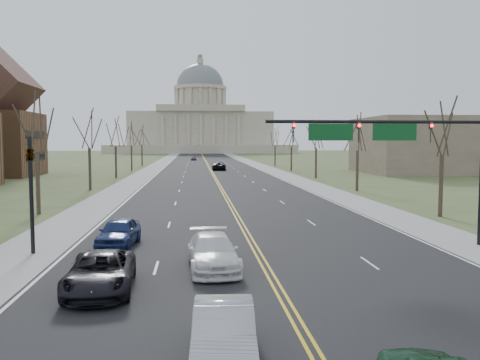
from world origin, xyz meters
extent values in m
plane|color=#425229|center=(0.00, 0.00, 0.00)|extent=(600.00, 600.00, 0.00)
cube|color=black|center=(0.00, 110.00, 0.01)|extent=(20.00, 380.00, 0.01)
cube|color=black|center=(0.00, 6.00, 0.01)|extent=(120.00, 14.00, 0.01)
cube|color=gray|center=(-12.00, 110.00, 0.01)|extent=(4.00, 380.00, 0.03)
cube|color=gray|center=(12.00, 110.00, 0.01)|extent=(4.00, 380.00, 0.03)
cube|color=gold|center=(0.00, 110.00, 0.01)|extent=(0.42, 380.00, 0.01)
cube|color=silver|center=(-9.80, 110.00, 0.01)|extent=(0.15, 380.00, 0.01)
cube|color=silver|center=(9.80, 110.00, 0.01)|extent=(0.15, 380.00, 0.01)
cube|color=beige|center=(0.00, 250.00, 2.00)|extent=(90.00, 60.00, 4.00)
cube|color=beige|center=(0.00, 250.00, 12.00)|extent=(70.00, 40.00, 16.00)
cube|color=beige|center=(0.00, 229.50, 21.50)|extent=(42.00, 3.00, 3.00)
cylinder|color=beige|center=(0.00, 250.00, 26.00)|extent=(24.00, 24.00, 12.00)
cylinder|color=beige|center=(0.00, 250.00, 32.80)|extent=(27.00, 27.00, 1.60)
ellipsoid|color=slate|center=(0.00, 250.00, 33.60)|extent=(24.00, 24.00, 22.80)
cylinder|color=beige|center=(0.00, 250.00, 46.50)|extent=(3.20, 3.20, 3.00)
sphere|color=slate|center=(0.00, 250.00, 48.80)|extent=(2.40, 2.40, 2.40)
cylinder|color=black|center=(6.50, 13.50, 6.80)|extent=(12.00, 0.18, 0.18)
imported|color=black|center=(9.50, 13.50, 6.25)|extent=(0.35, 0.40, 1.10)
sphere|color=#FF0C0C|center=(9.50, 13.35, 6.60)|extent=(0.18, 0.18, 0.18)
imported|color=black|center=(5.50, 13.50, 6.25)|extent=(0.35, 0.40, 1.10)
sphere|color=#FF0C0C|center=(5.50, 13.35, 6.60)|extent=(0.18, 0.18, 0.18)
imported|color=black|center=(2.00, 13.50, 6.25)|extent=(0.35, 0.40, 1.10)
sphere|color=#FF0C0C|center=(2.00, 13.35, 6.60)|extent=(0.18, 0.18, 0.18)
cube|color=#0C4C1E|center=(7.50, 13.50, 6.25)|extent=(2.40, 0.12, 0.90)
cube|color=#0C4C1E|center=(4.00, 13.50, 6.25)|extent=(2.40, 0.12, 0.90)
cylinder|color=black|center=(-11.50, 13.50, 3.00)|extent=(0.20, 0.20, 6.00)
imported|color=black|center=(-11.50, 13.50, 5.20)|extent=(0.32, 0.36, 0.99)
cylinder|color=#372A21|center=(15.50, 24.00, 2.34)|extent=(0.32, 0.32, 4.68)
cylinder|color=#372A21|center=(-15.50, 28.00, 2.48)|extent=(0.32, 0.32, 4.95)
cylinder|color=#372A21|center=(15.50, 44.00, 2.34)|extent=(0.32, 0.32, 4.68)
cylinder|color=#372A21|center=(-15.50, 48.00, 2.48)|extent=(0.32, 0.32, 4.95)
cylinder|color=#372A21|center=(15.50, 64.00, 2.34)|extent=(0.32, 0.32, 4.68)
cylinder|color=#372A21|center=(-15.50, 68.00, 2.48)|extent=(0.32, 0.32, 4.95)
cylinder|color=#372A21|center=(15.50, 84.00, 2.34)|extent=(0.32, 0.32, 4.68)
cylinder|color=#372A21|center=(-15.50, 88.00, 2.48)|extent=(0.32, 0.32, 4.95)
cylinder|color=#372A21|center=(15.50, 104.00, 2.34)|extent=(0.32, 0.32, 4.68)
cylinder|color=#372A21|center=(-15.50, 108.00, 2.48)|extent=(0.32, 0.32, 4.95)
cube|color=black|center=(-29.45, 74.00, 3.15)|extent=(0.10, 9.80, 1.20)
cube|color=black|center=(-29.45, 74.00, 6.83)|extent=(0.10, 9.80, 1.20)
cube|color=#6C594D|center=(40.00, 76.00, 5.00)|extent=(25.00, 20.00, 10.00)
imported|color=#A7A8AF|center=(-2.49, -0.11, 0.76)|extent=(1.82, 4.64, 1.51)
imported|color=black|center=(-6.85, 6.52, 0.75)|extent=(2.74, 5.43, 1.47)
imported|color=white|center=(-2.43, 9.54, 0.79)|extent=(2.46, 5.44, 1.55)
imported|color=navy|center=(-7.38, 14.97, 0.79)|extent=(2.25, 4.70, 1.55)
imported|color=black|center=(1.67, 87.95, 0.82)|extent=(3.01, 5.95, 1.61)
imported|color=#52555B|center=(-3.42, 140.03, 0.67)|extent=(1.70, 3.94, 1.32)
camera|label=1|loc=(-3.23, -12.99, 5.77)|focal=38.00mm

